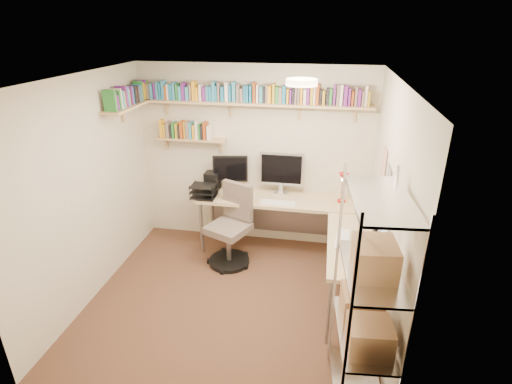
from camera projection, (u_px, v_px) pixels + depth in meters
The scene contains 6 objects.
ground at pixel (231, 300), 4.65m from camera, with size 3.20×3.20×0.00m, color #4E3221.
room_shell at pixel (227, 176), 4.04m from camera, with size 3.24×3.04×2.52m.
wall_shelves at pixel (217, 103), 5.09m from camera, with size 3.12×1.09×0.80m.
corner_desk at pixel (284, 207), 5.11m from camera, with size 2.47×2.09×1.39m.
office_chair at pixel (231, 231), 5.23m from camera, with size 0.63×0.64×1.08m.
wire_rack at pixel (368, 300), 3.02m from camera, with size 0.49×0.89×1.99m.
Camera 1 is at (0.96, -3.66, 2.99)m, focal length 28.00 mm.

